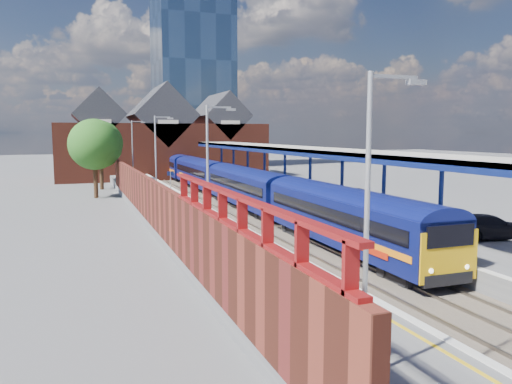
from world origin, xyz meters
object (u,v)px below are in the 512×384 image
lamp_post_d (134,148)px  parked_car_red (399,209)px  lamp_post_c (157,154)px  parked_car_silver (362,198)px  train (221,178)px  platform_sign (171,181)px  lamp_post_b (210,168)px  parked_car_dark (488,227)px  parked_car_blue (404,215)px  lamp_post_a (372,208)px

lamp_post_d → parked_car_red: size_ratio=1.78×
lamp_post_c → parked_car_silver: bearing=-23.9°
train → lamp_post_c: size_ratio=9.42×
train → platform_sign: (-6.49, -7.11, 0.57)m
lamp_post_b → lamp_post_c: same height
lamp_post_b → lamp_post_d: 32.00m
parked_car_dark → parked_car_blue: 5.59m
platform_sign → parked_car_silver: (13.24, -8.47, -1.00)m
lamp_post_a → lamp_post_d: size_ratio=1.00×
lamp_post_b → parked_car_dark: size_ratio=1.53×
train → platform_sign: size_ratio=26.37×
lamp_post_a → parked_car_silver: 27.89m
lamp_post_c → lamp_post_d: same height
train → parked_car_dark: bearing=-76.7°
parked_car_red → platform_sign: bearing=51.3°
train → parked_car_red: 22.08m
lamp_post_b → parked_car_silver: size_ratio=1.68×
platform_sign → parked_car_red: bearing=-48.5°
lamp_post_a → lamp_post_d: same height
lamp_post_c → parked_car_silver: 16.31m
lamp_post_b → parked_car_silver: bearing=33.1°
lamp_post_a → platform_sign: 32.11m
lamp_post_c → parked_car_dark: size_ratio=1.53×
lamp_post_b → lamp_post_d: (0.00, 32.00, 0.00)m
parked_car_red → lamp_post_b: bearing=115.3°
parked_car_red → parked_car_dark: parked_car_red is taller
lamp_post_c → parked_car_dark: lamp_post_c is taller
parked_car_silver → platform_sign: bearing=73.5°
platform_sign → lamp_post_d: bearing=95.6°
parked_car_red → parked_car_silver: size_ratio=0.94×
lamp_post_c → parked_car_red: lamp_post_c is taller
lamp_post_d → parked_car_red: (13.88, -28.13, -3.32)m
platform_sign → parked_car_dark: (13.18, -21.06, -1.03)m
lamp_post_a → platform_sign: (1.36, 32.00, -2.30)m
lamp_post_d → parked_car_silver: lamp_post_d is taller
parked_car_silver → parked_car_blue: size_ratio=1.09×
train → parked_car_dark: (6.68, -28.17, -0.46)m
lamp_post_d → lamp_post_a: bearing=-90.0°
lamp_post_d → parked_car_silver: bearing=-57.0°
lamp_post_d → platform_sign: lamp_post_d is taller
lamp_post_b → platform_sign: lamp_post_b is taller
lamp_post_d → platform_sign: 14.25m
lamp_post_b → parked_car_dark: bearing=-11.9°
lamp_post_a → parked_car_red: (13.88, 17.87, -3.32)m
platform_sign → parked_car_red: 18.90m
parked_car_blue → train: bearing=0.3°
parked_car_silver → lamp_post_c: bearing=82.2°
train → lamp_post_d: bearing=138.8°
parked_car_silver → parked_car_blue: bearing=-175.3°
lamp_post_d → parked_car_silver: (14.61, -22.47, -3.30)m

